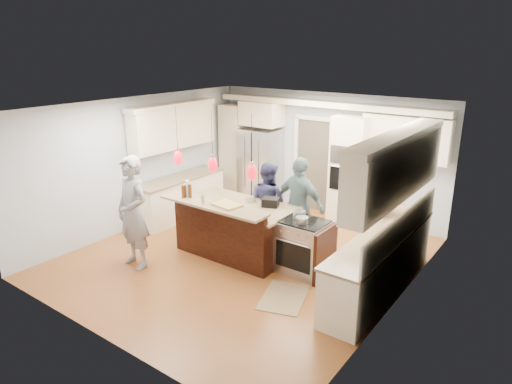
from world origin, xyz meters
TOP-DOWN VIEW (x-y plane):
  - ground_plane at (0.00, 0.00)m, footprint 6.00×6.00m
  - room_shell at (0.00, 0.00)m, footprint 5.54×6.04m
  - refrigerator at (-1.55, 2.64)m, footprint 0.90×0.70m
  - oven_column at (0.75, 2.67)m, footprint 0.72×0.69m
  - back_upper_cabinets at (-0.75, 2.76)m, footprint 5.30×0.61m
  - right_counter_run at (2.44, 0.30)m, footprint 0.64×3.10m
  - left_cabinets at (-2.44, 0.80)m, footprint 0.64×2.30m
  - kitchen_island at (-0.25, 0.07)m, footprint 2.10×1.46m
  - island_range at (1.16, 0.15)m, footprint 0.82×0.71m
  - pendant_lights at (-0.25, -0.51)m, footprint 1.75×0.15m
  - person_bar_end at (-1.33, -1.35)m, footprint 0.76×0.54m
  - person_far_left at (-0.09, 0.85)m, footprint 0.80×0.64m
  - person_far_right at (0.62, 0.85)m, footprint 1.09×0.55m
  - person_range_side at (2.08, 1.27)m, footprint 0.69×1.08m
  - floor_rug at (1.33, -0.76)m, footprint 0.88×1.07m
  - water_bottle at (-0.87, -0.50)m, footprint 0.09×0.09m
  - beer_bottle_a at (-0.90, -0.53)m, footprint 0.06×0.06m
  - beer_bottle_b at (-0.89, -0.59)m, footprint 0.07×0.07m
  - beer_bottle_c at (-0.80, -0.51)m, footprint 0.08×0.08m
  - drink_can at (-0.41, -0.61)m, footprint 0.08×0.08m
  - cutting_board at (-0.00, -0.47)m, footprint 0.50×0.39m
  - pot_large at (0.99, 0.21)m, footprint 0.21×0.21m
  - pot_small at (1.14, 0.04)m, footprint 0.21×0.21m

SIDE VIEW (x-z plane):
  - ground_plane at x=0.00m, z-range 0.00..0.00m
  - floor_rug at x=1.33m, z-range 0.00..0.01m
  - island_range at x=1.16m, z-range 0.00..0.92m
  - kitchen_island at x=-0.25m, z-range -0.07..1.05m
  - person_far_left at x=-0.09m, z-range 0.00..1.59m
  - person_range_side at x=2.08m, z-range 0.00..1.59m
  - person_far_right at x=0.62m, z-range 0.00..1.78m
  - refrigerator at x=-1.55m, z-range 0.00..1.80m
  - pot_small at x=1.14m, z-range 0.92..1.02m
  - person_bar_end at x=-1.33m, z-range 0.00..1.95m
  - pot_large at x=0.99m, z-range 0.92..1.04m
  - right_counter_run at x=2.44m, z-range -0.20..2.31m
  - left_cabinets at x=-2.44m, z-range -0.20..2.31m
  - cutting_board at x=0.00m, z-range 1.12..1.16m
  - oven_column at x=0.75m, z-range 0.00..2.30m
  - drink_can at x=-0.41m, z-range 1.12..1.26m
  - beer_bottle_a at x=-0.90m, z-range 1.12..1.34m
  - beer_bottle_b at x=-0.89m, z-range 1.12..1.35m
  - beer_bottle_c at x=-0.80m, z-range 1.12..1.36m
  - water_bottle at x=-0.87m, z-range 1.12..1.42m
  - back_upper_cabinets at x=-0.75m, z-range 0.40..2.94m
  - pendant_lights at x=-0.25m, z-range 1.29..2.32m
  - room_shell at x=0.00m, z-range 0.46..3.18m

